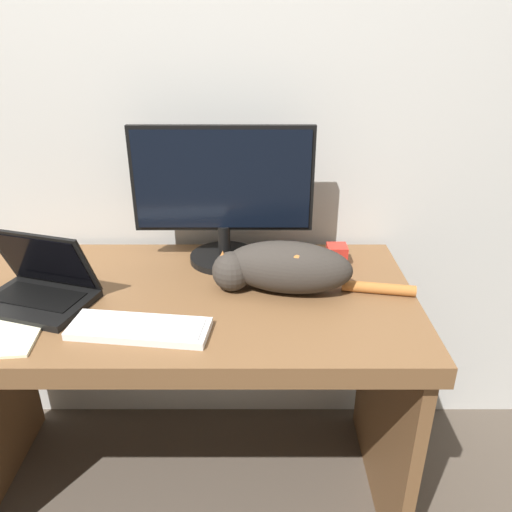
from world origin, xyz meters
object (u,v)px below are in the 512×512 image
object	(u,v)px
external_keyboard	(141,328)
cat	(285,267)
monitor	(225,194)
laptop	(41,288)

from	to	relation	value
external_keyboard	cat	world-z (taller)	cat
external_keyboard	cat	distance (m)	0.43
monitor	laptop	xyz separation A→B (m)	(-0.50, -0.27, -0.18)
laptop	cat	bearing A→B (deg)	22.93
external_keyboard	cat	bearing A→B (deg)	37.35
monitor	laptop	world-z (taller)	monitor
monitor	cat	world-z (taller)	monitor
monitor	external_keyboard	size ratio (longest dim) A/B	1.54
monitor	cat	distance (m)	0.31
laptop	external_keyboard	world-z (taller)	laptop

